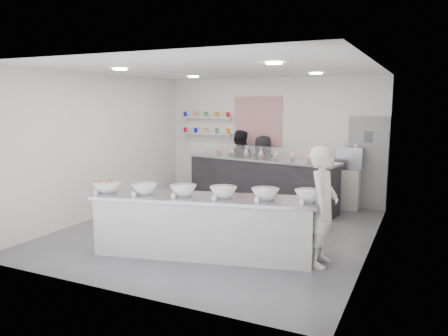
# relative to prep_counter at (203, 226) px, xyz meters

# --- Properties ---
(floor) EXTENTS (6.00, 6.00, 0.00)m
(floor) POSITION_rel_prep_counter_xyz_m (-0.38, 1.31, -0.48)
(floor) COLOR #515156
(floor) RESTS_ON ground
(ceiling) EXTENTS (6.00, 6.00, 0.00)m
(ceiling) POSITION_rel_prep_counter_xyz_m (-0.38, 1.31, 2.52)
(ceiling) COLOR white
(ceiling) RESTS_ON floor
(back_wall) EXTENTS (5.50, 0.00, 5.50)m
(back_wall) POSITION_rel_prep_counter_xyz_m (-0.38, 4.31, 1.02)
(back_wall) COLOR white
(back_wall) RESTS_ON floor
(left_wall) EXTENTS (0.00, 6.00, 6.00)m
(left_wall) POSITION_rel_prep_counter_xyz_m (-3.13, 1.31, 1.02)
(left_wall) COLOR white
(left_wall) RESTS_ON floor
(right_wall) EXTENTS (0.00, 6.00, 6.00)m
(right_wall) POSITION_rel_prep_counter_xyz_m (2.37, 1.31, 1.02)
(right_wall) COLOR white
(right_wall) RESTS_ON floor
(back_door) EXTENTS (0.88, 0.04, 2.10)m
(back_door) POSITION_rel_prep_counter_xyz_m (1.92, 4.28, 0.57)
(back_door) COLOR gray
(back_door) RESTS_ON floor
(pattern_panel) EXTENTS (1.25, 0.03, 1.20)m
(pattern_panel) POSITION_rel_prep_counter_xyz_m (-0.73, 4.29, 1.47)
(pattern_panel) COLOR #AB2136
(pattern_panel) RESTS_ON back_wall
(jar_shelf_lower) EXTENTS (1.45, 0.22, 0.04)m
(jar_shelf_lower) POSITION_rel_prep_counter_xyz_m (-2.13, 4.21, 1.12)
(jar_shelf_lower) COLOR silver
(jar_shelf_lower) RESTS_ON back_wall
(jar_shelf_upper) EXTENTS (1.45, 0.22, 0.04)m
(jar_shelf_upper) POSITION_rel_prep_counter_xyz_m (-2.13, 4.21, 1.54)
(jar_shelf_upper) COLOR silver
(jar_shelf_upper) RESTS_ON back_wall
(preserve_jars) EXTENTS (1.45, 0.10, 0.56)m
(preserve_jars) POSITION_rel_prep_counter_xyz_m (-2.13, 4.19, 1.40)
(preserve_jars) COLOR red
(preserve_jars) RESTS_ON jar_shelf_lower
(downlight_0) EXTENTS (0.24, 0.24, 0.02)m
(downlight_0) POSITION_rel_prep_counter_xyz_m (-1.78, 0.31, 2.50)
(downlight_0) COLOR white
(downlight_0) RESTS_ON ceiling
(downlight_1) EXTENTS (0.24, 0.24, 0.02)m
(downlight_1) POSITION_rel_prep_counter_xyz_m (1.02, 0.31, 2.50)
(downlight_1) COLOR white
(downlight_1) RESTS_ON ceiling
(downlight_2) EXTENTS (0.24, 0.24, 0.02)m
(downlight_2) POSITION_rel_prep_counter_xyz_m (-1.78, 2.91, 2.50)
(downlight_2) COLOR white
(downlight_2) RESTS_ON ceiling
(downlight_3) EXTENTS (0.24, 0.24, 0.02)m
(downlight_3) POSITION_rel_prep_counter_xyz_m (1.02, 2.91, 2.50)
(downlight_3) COLOR white
(downlight_3) RESTS_ON ceiling
(prep_counter) EXTENTS (3.59, 1.58, 0.95)m
(prep_counter) POSITION_rel_prep_counter_xyz_m (0.00, 0.00, 0.00)
(prep_counter) COLOR #B6B6B2
(prep_counter) RESTS_ON floor
(back_bar) EXTENTS (3.74, 1.32, 1.14)m
(back_bar) POSITION_rel_prep_counter_xyz_m (-0.33, 3.45, 0.09)
(back_bar) COLOR black
(back_bar) RESTS_ON floor
(sneeze_guard) EXTENTS (3.57, 0.66, 0.31)m
(sneeze_guard) POSITION_rel_prep_counter_xyz_m (-0.39, 3.14, 0.82)
(sneeze_guard) COLOR white
(sneeze_guard) RESTS_ON back_bar
(espresso_ledge) EXTENTS (1.28, 0.41, 0.95)m
(espresso_ledge) POSITION_rel_prep_counter_xyz_m (1.17, 4.09, -0.00)
(espresso_ledge) COLOR #B6B6B2
(espresso_ledge) RESTS_ON floor
(espresso_machine) EXTENTS (0.59, 0.41, 0.45)m
(espresso_machine) POSITION_rel_prep_counter_xyz_m (1.56, 4.09, 0.70)
(espresso_machine) COLOR #93969E
(espresso_machine) RESTS_ON espresso_ledge
(cup_stacks) EXTENTS (0.24, 0.24, 0.33)m
(cup_stacks) POSITION_rel_prep_counter_xyz_m (0.81, 4.09, 0.64)
(cup_stacks) COLOR #D2AD84
(cup_stacks) RESTS_ON espresso_ledge
(prep_bowls) EXTENTS (3.70, 1.36, 0.17)m
(prep_bowls) POSITION_rel_prep_counter_xyz_m (0.00, 0.00, 0.56)
(prep_bowls) COLOR white
(prep_bowls) RESTS_ON prep_counter
(label_cards) EXTENTS (3.31, 0.04, 0.07)m
(label_cards) POSITION_rel_prep_counter_xyz_m (-0.12, -0.52, 0.51)
(label_cards) COLOR white
(label_cards) RESTS_ON prep_counter
(cookie_bags) EXTENTS (2.52, 0.58, 0.25)m
(cookie_bags) POSITION_rel_prep_counter_xyz_m (-0.33, 3.45, 0.79)
(cookie_bags) COLOR #FF86D7
(cookie_bags) RESTS_ON back_bar
(woman_prep) EXTENTS (0.43, 0.65, 1.79)m
(woman_prep) POSITION_rel_prep_counter_xyz_m (1.79, 0.39, 0.42)
(woman_prep) COLOR white
(woman_prep) RESTS_ON floor
(staff_left) EXTENTS (0.92, 0.75, 1.74)m
(staff_left) POSITION_rel_prep_counter_xyz_m (-1.07, 3.91, 0.39)
(staff_left) COLOR black
(staff_left) RESTS_ON floor
(staff_right) EXTENTS (0.83, 0.56, 1.64)m
(staff_right) POSITION_rel_prep_counter_xyz_m (-0.40, 3.80, 0.34)
(staff_right) COLOR black
(staff_right) RESTS_ON floor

